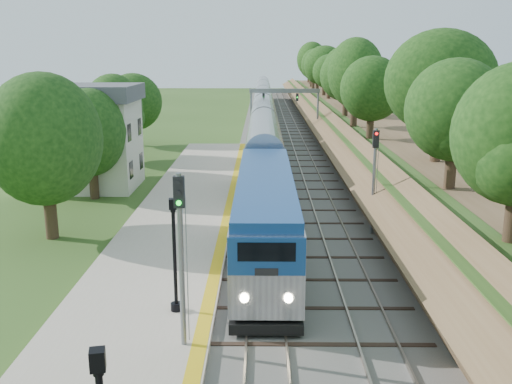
{
  "coord_description": "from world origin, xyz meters",
  "views": [
    {
      "loc": [
        -0.17,
        -13.61,
        10.34
      ],
      "look_at": [
        -0.5,
        17.19,
        2.8
      ],
      "focal_mm": 40.0,
      "sensor_mm": 36.0,
      "label": 1
    }
  ],
  "objects_px": {
    "lamppost_far": "(175,262)",
    "signal_platform": "(181,242)",
    "signal_farside": "(374,170)",
    "station_building": "(83,136)",
    "signal_gantry": "(284,100)",
    "train": "(263,117)"
  },
  "relations": [
    {
      "from": "station_building",
      "to": "lamppost_far",
      "type": "bearing_deg",
      "value": -65.36
    },
    {
      "from": "lamppost_far",
      "to": "signal_platform",
      "type": "distance_m",
      "value": 3.26
    },
    {
      "from": "station_building",
      "to": "signal_farside",
      "type": "bearing_deg",
      "value": -30.52
    },
    {
      "from": "signal_platform",
      "to": "signal_farside",
      "type": "xyz_separation_m",
      "value": [
        9.1,
        13.54,
        -0.29
      ]
    },
    {
      "from": "signal_platform",
      "to": "train",
      "type": "bearing_deg",
      "value": 87.07
    },
    {
      "from": "train",
      "to": "signal_platform",
      "type": "xyz_separation_m",
      "value": [
        -2.9,
        -56.68,
        2.01
      ]
    },
    {
      "from": "signal_gantry",
      "to": "lamppost_far",
      "type": "relative_size",
      "value": 1.83
    },
    {
      "from": "signal_platform",
      "to": "signal_farside",
      "type": "relative_size",
      "value": 1.0
    },
    {
      "from": "signal_gantry",
      "to": "signal_farside",
      "type": "bearing_deg",
      "value": -84.23
    },
    {
      "from": "signal_gantry",
      "to": "signal_platform",
      "type": "distance_m",
      "value": 50.73
    },
    {
      "from": "station_building",
      "to": "signal_farside",
      "type": "distance_m",
      "value": 23.45
    },
    {
      "from": "signal_platform",
      "to": "signal_farside",
      "type": "bearing_deg",
      "value": 56.09
    },
    {
      "from": "station_building",
      "to": "signal_platform",
      "type": "bearing_deg",
      "value": -66.44
    },
    {
      "from": "train",
      "to": "lamppost_far",
      "type": "distance_m",
      "value": 54.11
    },
    {
      "from": "signal_gantry",
      "to": "lamppost_far",
      "type": "xyz_separation_m",
      "value": [
        -6.03,
        -47.75,
        -2.39
      ]
    },
    {
      "from": "train",
      "to": "signal_farside",
      "type": "distance_m",
      "value": 43.62
    },
    {
      "from": "signal_gantry",
      "to": "lamppost_far",
      "type": "height_order",
      "value": "signal_gantry"
    },
    {
      "from": "signal_gantry",
      "to": "train",
      "type": "xyz_separation_m",
      "value": [
        -2.47,
        6.24,
        -2.67
      ]
    },
    {
      "from": "train",
      "to": "signal_farside",
      "type": "bearing_deg",
      "value": -81.82
    },
    {
      "from": "train",
      "to": "signal_platform",
      "type": "bearing_deg",
      "value": -92.93
    },
    {
      "from": "station_building",
      "to": "signal_farside",
      "type": "height_order",
      "value": "station_building"
    },
    {
      "from": "lamppost_far",
      "to": "signal_platform",
      "type": "height_order",
      "value": "signal_platform"
    }
  ]
}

